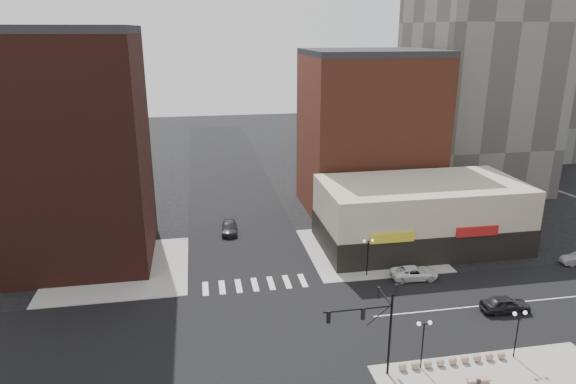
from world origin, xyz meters
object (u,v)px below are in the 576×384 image
object	(u,v)px
street_lamp_se_b	(519,323)
street_lamp_ne	(368,248)
street_lamp_se_a	(424,333)
stone_bench	(478,381)
traffic_signal	(377,317)
white_suv	(414,273)
dark_sedan_east	(505,304)
dark_sedan_north	(229,228)

from	to	relation	value
street_lamp_se_b	street_lamp_ne	size ratio (longest dim) A/B	1.00
street_lamp_se_a	street_lamp_ne	distance (m)	16.03
stone_bench	traffic_signal	bearing A→B (deg)	162.27
street_lamp_se_a	white_suv	world-z (taller)	street_lamp_se_a
white_suv	stone_bench	size ratio (longest dim) A/B	2.83
street_lamp_ne	dark_sedan_east	xyz separation A→B (m)	(10.43, -9.33, -2.51)
street_lamp_se_b	dark_sedan_north	size ratio (longest dim) A/B	0.86
street_lamp_ne	stone_bench	world-z (taller)	street_lamp_ne
dark_sedan_north	stone_bench	xyz separation A→B (m)	(16.14, -33.50, -0.37)
white_suv	dark_sedan_east	world-z (taller)	dark_sedan_east
street_lamp_se_a	street_lamp_se_b	bearing A→B (deg)	0.00
street_lamp_se_b	white_suv	distance (m)	14.90
traffic_signal	white_suv	distance (m)	17.73
street_lamp_se_b	traffic_signal	bearing A→B (deg)	179.18
dark_sedan_east	dark_sedan_north	size ratio (longest dim) A/B	0.94
street_lamp_se_b	dark_sedan_north	bearing A→B (deg)	123.70
street_lamp_se_b	dark_sedan_north	world-z (taller)	street_lamp_se_b
traffic_signal	street_lamp_ne	world-z (taller)	traffic_signal
street_lamp_ne	dark_sedan_north	xyz separation A→B (m)	(-13.68, 15.02, -2.59)
white_suv	street_lamp_ne	bearing A→B (deg)	75.73
street_lamp_se_b	dark_sedan_north	distance (m)	37.37
street_lamp_se_b	dark_sedan_east	xyz separation A→B (m)	(3.43, 6.67, -2.51)
dark_sedan_east	stone_bench	size ratio (longest dim) A/B	2.61
street_lamp_se_b	white_suv	xyz separation A→B (m)	(-2.24, 14.50, -2.60)
street_lamp_se_a	street_lamp_ne	xyz separation A→B (m)	(1.00, 16.00, 0.00)
traffic_signal	street_lamp_se_a	distance (m)	4.12
street_lamp_se_a	street_lamp_se_b	distance (m)	8.00
street_lamp_se_b	white_suv	size ratio (longest dim) A/B	0.84
traffic_signal	dark_sedan_north	world-z (taller)	traffic_signal
street_lamp_ne	stone_bench	xyz separation A→B (m)	(2.45, -18.48, -2.95)
white_suv	dark_sedan_north	size ratio (longest dim) A/B	1.02
street_lamp_ne	dark_sedan_north	bearing A→B (deg)	132.34
traffic_signal	street_lamp_ne	bearing A→B (deg)	73.25
street_lamp_ne	white_suv	bearing A→B (deg)	-17.50
street_lamp_ne	dark_sedan_east	distance (m)	14.22
street_lamp_se_a	dark_sedan_east	bearing A→B (deg)	30.25
street_lamp_ne	dark_sedan_north	world-z (taller)	street_lamp_ne
traffic_signal	street_lamp_se_a	xyz separation A→B (m)	(3.76, -0.17, -1.67)
dark_sedan_east	dark_sedan_north	xyz separation A→B (m)	(-24.12, 24.35, -0.08)
traffic_signal	stone_bench	xyz separation A→B (m)	(7.22, -2.65, -4.63)
traffic_signal	dark_sedan_north	xyz separation A→B (m)	(-8.92, 30.85, -4.26)
white_suv	dark_sedan_north	distance (m)	24.76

